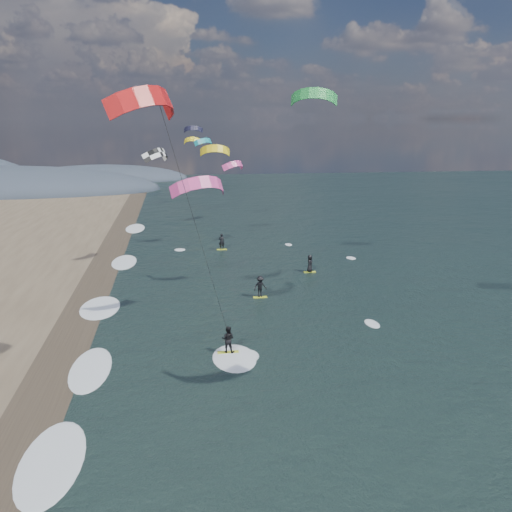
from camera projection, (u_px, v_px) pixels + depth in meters
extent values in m
cube|color=#382D23|center=(33.00, 416.00, 27.13)|extent=(3.00, 240.00, 0.00)
ellipsoid|color=#3D4756|center=(101.00, 180.00, 131.68)|extent=(40.00, 18.00, 7.00)
cube|color=yellow|center=(228.00, 352.00, 34.43)|extent=(1.29, 0.40, 0.06)
imported|color=black|center=(228.00, 339.00, 34.24)|extent=(0.96, 0.86, 1.64)
ellipsoid|color=white|center=(234.00, 358.00, 33.71)|extent=(2.60, 4.20, 0.12)
cylinder|color=black|center=(198.00, 233.00, 29.43)|extent=(0.02, 0.02, 15.16)
cube|color=yellow|center=(260.00, 297.00, 45.15)|extent=(1.10, 0.35, 0.05)
imported|color=black|center=(260.00, 286.00, 44.94)|extent=(1.24, 0.92, 1.71)
cube|color=yellow|center=(310.00, 272.00, 52.58)|extent=(1.10, 0.35, 0.05)
imported|color=black|center=(310.00, 263.00, 52.39)|extent=(0.78, 0.91, 1.58)
cube|color=yellow|center=(222.00, 249.00, 61.65)|extent=(1.10, 0.35, 0.05)
imported|color=black|center=(222.00, 241.00, 61.44)|extent=(0.67, 0.49, 1.71)
ellipsoid|color=white|center=(41.00, 463.00, 23.44)|extent=(2.40, 5.40, 0.11)
ellipsoid|color=white|center=(77.00, 370.00, 32.11)|extent=(2.40, 5.40, 0.11)
ellipsoid|color=white|center=(101.00, 308.00, 42.70)|extent=(2.40, 5.40, 0.11)
ellipsoid|color=white|center=(118.00, 262.00, 56.17)|extent=(2.40, 5.40, 0.11)
ellipsoid|color=white|center=(131.00, 228.00, 73.50)|extent=(2.40, 5.40, 0.11)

